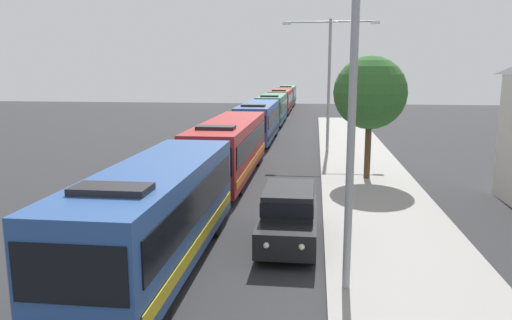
% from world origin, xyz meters
% --- Properties ---
extents(bus_lead, '(2.58, 10.45, 3.21)m').
position_xyz_m(bus_lead, '(-1.30, 10.31, 1.69)').
color(bus_lead, '#284C8C').
rests_on(bus_lead, ground_plane).
extents(bus_second_in_line, '(2.58, 12.11, 3.21)m').
position_xyz_m(bus_second_in_line, '(-1.30, 22.56, 1.69)').
color(bus_second_in_line, maroon).
rests_on(bus_second_in_line, ground_plane).
extents(bus_middle, '(2.58, 10.79, 3.21)m').
position_xyz_m(bus_middle, '(-1.30, 35.95, 1.69)').
color(bus_middle, '#284C8C').
rests_on(bus_middle, ground_plane).
extents(bus_fourth_in_line, '(2.58, 10.85, 3.21)m').
position_xyz_m(bus_fourth_in_line, '(-1.30, 48.67, 1.69)').
color(bus_fourth_in_line, '#33724C').
rests_on(bus_fourth_in_line, ground_plane).
extents(bus_rear, '(2.58, 12.04, 3.21)m').
position_xyz_m(bus_rear, '(-1.30, 61.85, 1.69)').
color(bus_rear, maroon).
rests_on(bus_rear, ground_plane).
extents(bus_tail_end, '(2.58, 11.08, 3.21)m').
position_xyz_m(bus_tail_end, '(-1.30, 75.27, 1.69)').
color(bus_tail_end, '#33724C').
rests_on(bus_tail_end, ground_plane).
extents(white_suv, '(1.86, 4.88, 1.90)m').
position_xyz_m(white_suv, '(2.40, 12.76, 1.03)').
color(white_suv, black).
rests_on(white_suv, ground_plane).
extents(streetlamp_near, '(5.42, 0.28, 8.64)m').
position_xyz_m(streetlamp_near, '(4.10, 9.18, 5.38)').
color(streetlamp_near, gray).
rests_on(streetlamp_near, sidewalk).
extents(streetlamp_mid, '(6.40, 0.28, 8.90)m').
position_xyz_m(streetlamp_mid, '(4.10, 31.00, 5.59)').
color(streetlamp_mid, gray).
rests_on(streetlamp_mid, sidewalk).
extents(roadside_tree, '(3.72, 3.72, 6.30)m').
position_xyz_m(roadside_tree, '(5.96, 22.62, 4.57)').
color(roadside_tree, '#4C3823').
rests_on(roadside_tree, sidewalk).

